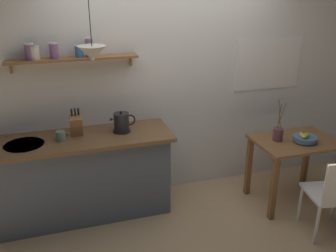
{
  "coord_description": "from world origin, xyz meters",
  "views": [
    {
      "loc": [
        -1.18,
        -3.25,
        2.39
      ],
      "look_at": [
        -0.1,
        0.25,
        0.95
      ],
      "focal_mm": 39.96,
      "sensor_mm": 36.0,
      "label": 1
    }
  ],
  "objects_px": {
    "electric_kettle": "(122,123)",
    "dining_chair_near": "(334,193)",
    "coffee_mug_by_sink": "(61,136)",
    "pendant_lamp": "(92,53)",
    "twig_vase": "(278,134)",
    "knife_block": "(76,125)",
    "dining_table": "(294,152)",
    "fruit_bowl": "(305,138)"
  },
  "relations": [
    {
      "from": "electric_kettle",
      "to": "dining_chair_near",
      "type": "bearing_deg",
      "value": -31.06
    },
    {
      "from": "coffee_mug_by_sink",
      "to": "pendant_lamp",
      "type": "bearing_deg",
      "value": -15.64
    },
    {
      "from": "twig_vase",
      "to": "electric_kettle",
      "type": "relative_size",
      "value": 1.79
    },
    {
      "from": "twig_vase",
      "to": "knife_block",
      "type": "bearing_deg",
      "value": 169.25
    },
    {
      "from": "knife_block",
      "to": "pendant_lamp",
      "type": "xyz_separation_m",
      "value": [
        0.19,
        -0.19,
        0.74
      ]
    },
    {
      "from": "electric_kettle",
      "to": "coffee_mug_by_sink",
      "type": "relative_size",
      "value": 2.01
    },
    {
      "from": "dining_table",
      "to": "pendant_lamp",
      "type": "relative_size",
      "value": 1.34
    },
    {
      "from": "dining_chair_near",
      "to": "twig_vase",
      "type": "height_order",
      "value": "twig_vase"
    },
    {
      "from": "fruit_bowl",
      "to": "electric_kettle",
      "type": "distance_m",
      "value": 1.96
    },
    {
      "from": "dining_chair_near",
      "to": "pendant_lamp",
      "type": "relative_size",
      "value": 1.31
    },
    {
      "from": "fruit_bowl",
      "to": "pendant_lamp",
      "type": "bearing_deg",
      "value": 171.32
    },
    {
      "from": "dining_table",
      "to": "pendant_lamp",
      "type": "distance_m",
      "value": 2.41
    },
    {
      "from": "electric_kettle",
      "to": "coffee_mug_by_sink",
      "type": "xyz_separation_m",
      "value": [
        -0.61,
        -0.06,
        -0.05
      ]
    },
    {
      "from": "electric_kettle",
      "to": "pendant_lamp",
      "type": "relative_size",
      "value": 0.4
    },
    {
      "from": "dining_table",
      "to": "coffee_mug_by_sink",
      "type": "bearing_deg",
      "value": 171.67
    },
    {
      "from": "dining_chair_near",
      "to": "dining_table",
      "type": "bearing_deg",
      "value": 89.24
    },
    {
      "from": "electric_kettle",
      "to": "knife_block",
      "type": "xyz_separation_m",
      "value": [
        -0.46,
        0.03,
        0.02
      ]
    },
    {
      "from": "dining_table",
      "to": "electric_kettle",
      "type": "height_order",
      "value": "electric_kettle"
    },
    {
      "from": "dining_chair_near",
      "to": "fruit_bowl",
      "type": "xyz_separation_m",
      "value": [
        0.07,
        0.61,
        0.32
      ]
    },
    {
      "from": "dining_chair_near",
      "to": "pendant_lamp",
      "type": "distance_m",
      "value": 2.62
    },
    {
      "from": "dining_chair_near",
      "to": "twig_vase",
      "type": "relative_size",
      "value": 1.83
    },
    {
      "from": "dining_table",
      "to": "knife_block",
      "type": "relative_size",
      "value": 2.99
    },
    {
      "from": "electric_kettle",
      "to": "coffee_mug_by_sink",
      "type": "height_order",
      "value": "electric_kettle"
    },
    {
      "from": "knife_block",
      "to": "pendant_lamp",
      "type": "distance_m",
      "value": 0.79
    },
    {
      "from": "dining_chair_near",
      "to": "electric_kettle",
      "type": "bearing_deg",
      "value": 148.94
    },
    {
      "from": "dining_table",
      "to": "fruit_bowl",
      "type": "relative_size",
      "value": 3.52
    },
    {
      "from": "fruit_bowl",
      "to": "pendant_lamp",
      "type": "distance_m",
      "value": 2.38
    },
    {
      "from": "coffee_mug_by_sink",
      "to": "dining_chair_near",
      "type": "bearing_deg",
      "value": -23.08
    },
    {
      "from": "dining_chair_near",
      "to": "coffee_mug_by_sink",
      "type": "bearing_deg",
      "value": 156.92
    },
    {
      "from": "fruit_bowl",
      "to": "twig_vase",
      "type": "height_order",
      "value": "twig_vase"
    },
    {
      "from": "dining_chair_near",
      "to": "twig_vase",
      "type": "bearing_deg",
      "value": 104.28
    },
    {
      "from": "coffee_mug_by_sink",
      "to": "dining_table",
      "type": "bearing_deg",
      "value": -8.33
    },
    {
      "from": "dining_chair_near",
      "to": "coffee_mug_by_sink",
      "type": "height_order",
      "value": "coffee_mug_by_sink"
    },
    {
      "from": "dining_table",
      "to": "twig_vase",
      "type": "relative_size",
      "value": 1.87
    },
    {
      "from": "fruit_bowl",
      "to": "coffee_mug_by_sink",
      "type": "distance_m",
      "value": 2.54
    },
    {
      "from": "twig_vase",
      "to": "knife_block",
      "type": "distance_m",
      "value": 2.14
    },
    {
      "from": "twig_vase",
      "to": "electric_kettle",
      "type": "bearing_deg",
      "value": 167.48
    },
    {
      "from": "dining_table",
      "to": "electric_kettle",
      "type": "xyz_separation_m",
      "value": [
        -1.83,
        0.42,
        0.4
      ]
    },
    {
      "from": "fruit_bowl",
      "to": "twig_vase",
      "type": "distance_m",
      "value": 0.28
    },
    {
      "from": "twig_vase",
      "to": "knife_block",
      "type": "relative_size",
      "value": 1.59
    },
    {
      "from": "dining_chair_near",
      "to": "twig_vase",
      "type": "distance_m",
      "value": 0.83
    },
    {
      "from": "fruit_bowl",
      "to": "knife_block",
      "type": "distance_m",
      "value": 2.41
    }
  ]
}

